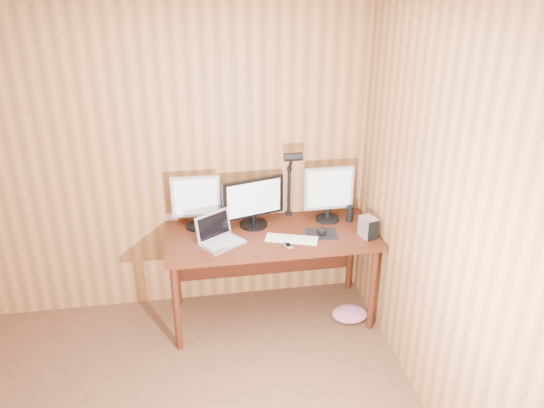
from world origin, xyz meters
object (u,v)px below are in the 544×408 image
object	(u,v)px
monitor_right	(329,192)
laptop	(218,236)
phone	(288,245)
monitor_left	(196,201)
mouse	(322,231)
keyboard	(292,239)
desk_lamp	(291,174)
monitor_center	(253,202)
desk	(269,243)
speaker	(350,214)
hard_drive	(368,227)

from	to	relation	value
monitor_right	laptop	bearing A→B (deg)	-166.84
phone	monitor_left	bearing A→B (deg)	133.95
monitor_left	mouse	bearing A→B (deg)	-14.34
keyboard	phone	distance (m)	0.10
laptop	desk_lamp	distance (m)	0.75
desk_lamp	monitor_right	bearing A→B (deg)	2.60
laptop	mouse	world-z (taller)	laptop
laptop	monitor_center	bearing A→B (deg)	4.87
desk	speaker	distance (m)	0.68
hard_drive	desk	bearing A→B (deg)	146.64
desk	desk_lamp	distance (m)	0.57
mouse	phone	bearing A→B (deg)	-137.69
monitor_right	keyboard	world-z (taller)	monitor_right
monitor_left	desk	bearing A→B (deg)	-11.54
hard_drive	desk_lamp	distance (m)	0.72
monitor_right	desk_lamp	size ratio (longest dim) A/B	0.72
monitor_left	mouse	xyz separation A→B (m)	(0.93, -0.27, -0.20)
monitor_center	monitor_left	size ratio (longest dim) A/B	1.16
laptop	mouse	xyz separation A→B (m)	(0.78, 0.00, -0.03)
speaker	laptop	bearing A→B (deg)	-170.08
hard_drive	monitor_right	bearing A→B (deg)	109.41
phone	hard_drive	bearing A→B (deg)	-8.44
keyboard	mouse	distance (m)	0.25
desk	desk_lamp	xyz separation A→B (m)	(0.20, 0.16, 0.51)
monitor_right	hard_drive	bearing A→B (deg)	-57.52
monitor_center	hard_drive	xyz separation A→B (m)	(0.82, -0.33, -0.12)
desk	phone	size ratio (longest dim) A/B	16.69
desk_lamp	monitor_left	bearing A→B (deg)	-162.74
speaker	mouse	bearing A→B (deg)	-146.64
hard_drive	speaker	world-z (taller)	hard_drive
desk	mouse	distance (m)	0.43
monitor_right	hard_drive	xyz separation A→B (m)	(0.23, -0.33, -0.16)
mouse	monitor_center	bearing A→B (deg)	170.68
mouse	desk_lamp	world-z (taller)	desk_lamp
monitor_center	mouse	bearing A→B (deg)	-41.17
hard_drive	desk_lamp	size ratio (longest dim) A/B	0.26
desk	monitor_left	size ratio (longest dim) A/B	3.81
monitor_center	laptop	world-z (taller)	monitor_center
desk	speaker	bearing A→B (deg)	3.49
monitor_right	desk_lamp	world-z (taller)	desk_lamp
monitor_left	monitor_right	distance (m)	1.03
monitor_left	laptop	distance (m)	0.36
monitor_right	keyboard	xyz separation A→B (m)	(-0.35, -0.29, -0.23)
keyboard	desk_lamp	world-z (taller)	desk_lamp
mouse	desk_lamp	xyz separation A→B (m)	(-0.18, 0.30, 0.36)
monitor_right	monitor_center	bearing A→B (deg)	178.70
hard_drive	laptop	bearing A→B (deg)	160.32
phone	speaker	size ratio (longest dim) A/B	0.74
monitor_right	mouse	world-z (taller)	monitor_right
laptop	desk	bearing A→B (deg)	-13.98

